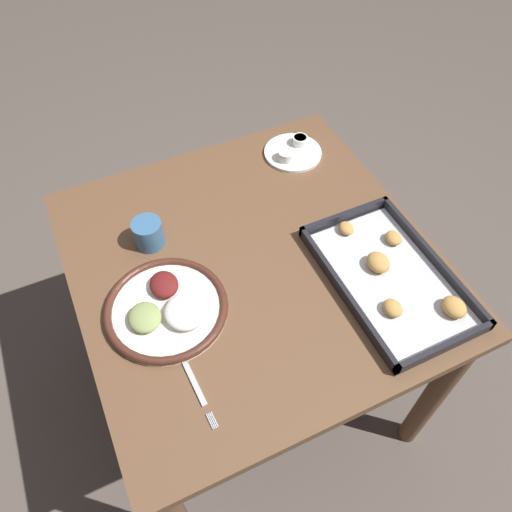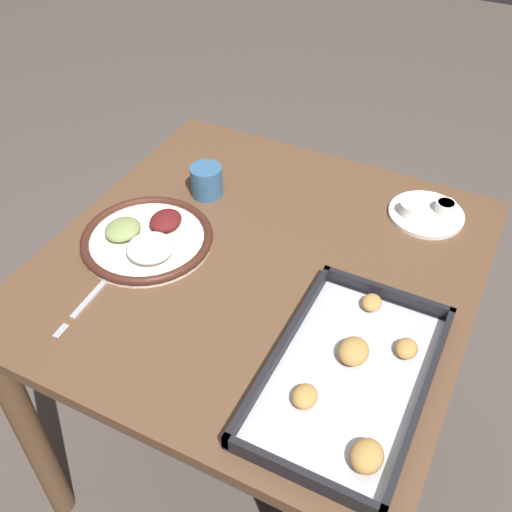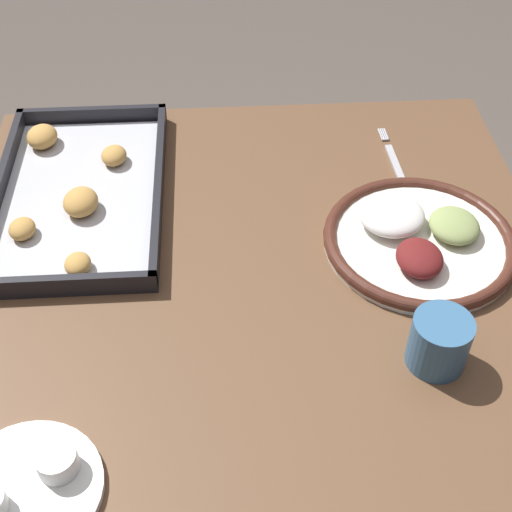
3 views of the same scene
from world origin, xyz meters
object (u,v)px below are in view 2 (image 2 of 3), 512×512
Objects in this scene: fork at (93,295)px; saucer_plate at (426,212)px; dinner_plate at (147,238)px; baking_tray at (351,376)px; drinking_cup at (207,181)px.

saucer_plate is (-0.55, 0.53, 0.01)m from fork.
dinner_plate is 0.67× the size of baking_tray.
dinner_plate reaches higher than baking_tray.
saucer_plate reaches higher than fork.
baking_tray is (0.51, 0.00, 0.00)m from saucer_plate.
dinner_plate is 0.54m from baking_tray.
dinner_plate is 1.33× the size of fork.
fork is 0.40m from drinking_cup.
drinking_cup is at bearing -125.97° from baking_tray.
saucer_plate is at bearing 133.64° from fork.
drinking_cup reaches higher than fork.
saucer_plate is at bearing 125.19° from dinner_plate.
dinner_plate is at bearing -105.45° from baking_tray.
fork is 0.53m from baking_tray.
baking_tray reaches higher than saucer_plate.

